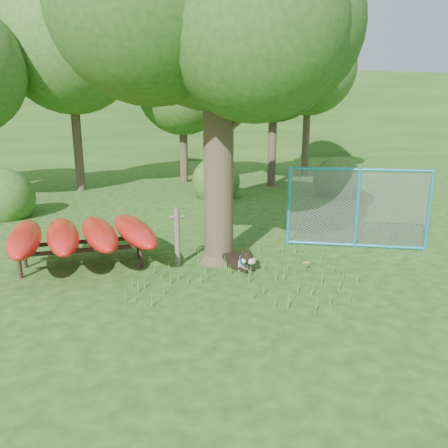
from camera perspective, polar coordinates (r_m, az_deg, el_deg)
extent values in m
plane|color=#1A450D|center=(7.71, 0.91, -9.47)|extent=(80.00, 80.00, 0.00)
cylinder|color=#3D2F21|center=(9.03, -0.73, 10.01)|extent=(0.69, 0.69, 4.86)
cone|color=#3D2F21|center=(9.45, -0.69, -3.34)|extent=(1.04, 1.04, 0.49)
sphere|color=#1E4914|center=(10.00, 7.25, 24.32)|extent=(3.50, 3.50, 3.50)
sphere|color=#1E4914|center=(8.05, 4.18, 24.03)|extent=(3.11, 3.11, 3.11)
cylinder|color=#3D2F21|center=(9.10, 3.02, 14.32)|extent=(1.38, 0.48, 1.04)
cylinder|color=#3D2F21|center=(9.16, -4.07, 16.74)|extent=(1.01, 0.81, 0.99)
cylinder|color=brown|center=(9.09, -6.12, -1.70)|extent=(0.13, 0.13, 1.23)
cylinder|color=brown|center=(8.98, -6.20, 0.91)|extent=(0.34, 0.11, 0.07)
cylinder|color=black|center=(9.32, -25.09, -5.14)|extent=(0.07, 0.07, 0.44)
cylinder|color=black|center=(9.20, -10.79, -4.23)|extent=(0.07, 0.07, 0.44)
cylinder|color=black|center=(9.91, -24.55, -3.97)|extent=(0.07, 0.07, 0.44)
cylinder|color=black|center=(9.79, -11.13, -3.11)|extent=(0.07, 0.07, 0.44)
cube|color=black|center=(9.12, -18.10, -3.30)|extent=(2.66, 0.10, 0.07)
cube|color=black|center=(9.71, -17.98, -2.22)|extent=(2.66, 0.10, 0.07)
ellipsoid|color=red|center=(9.46, -24.59, -1.71)|extent=(0.83, 2.70, 0.43)
ellipsoid|color=red|center=(9.37, -20.32, -1.43)|extent=(0.92, 2.72, 0.43)
ellipsoid|color=red|center=(9.34, -15.98, -1.14)|extent=(1.01, 2.72, 0.43)
ellipsoid|color=red|center=(9.36, -11.64, -0.85)|extent=(1.10, 2.73, 0.43)
cube|color=black|center=(9.18, 0.96, -4.68)|extent=(0.52, 0.76, 0.24)
cube|color=silver|center=(8.97, 2.21, -5.23)|extent=(0.26, 0.22, 0.22)
sphere|color=black|center=(8.77, 3.00, -4.35)|extent=(0.26, 0.26, 0.26)
cube|color=silver|center=(8.70, 3.53, -4.81)|extent=(0.15, 0.17, 0.09)
sphere|color=silver|center=(8.72, 2.69, -4.75)|extent=(0.12, 0.12, 0.12)
sphere|color=silver|center=(8.82, 3.48, -4.53)|extent=(0.12, 0.12, 0.12)
cone|color=black|center=(8.71, 2.49, -3.50)|extent=(0.11, 0.13, 0.13)
cone|color=black|center=(8.80, 3.18, -3.32)|extent=(0.14, 0.14, 0.13)
cylinder|color=black|center=(8.82, 2.40, -5.99)|extent=(0.19, 0.31, 0.07)
cylinder|color=black|center=(8.94, 3.29, -5.73)|extent=(0.19, 0.31, 0.07)
sphere|color=black|center=(9.46, -0.28, -3.44)|extent=(0.16, 0.16, 0.16)
torus|color=#1647A9|center=(8.85, 2.65, -4.60)|extent=(0.26, 0.17, 0.26)
cylinder|color=teal|center=(10.55, 8.48, 2.34)|extent=(0.11, 0.11, 1.89)
cylinder|color=teal|center=(10.64, 17.01, 1.97)|extent=(0.11, 0.11, 1.89)
cylinder|color=teal|center=(10.96, 25.22, 1.56)|extent=(0.11, 0.11, 1.89)
cylinder|color=teal|center=(10.49, 17.37, 6.80)|extent=(2.90, 1.40, 0.07)
cylinder|color=teal|center=(10.86, 16.67, -2.65)|extent=(2.90, 1.40, 0.07)
plane|color=gray|center=(10.64, 17.01, 1.97)|extent=(2.86, 1.33, 3.16)
cylinder|color=#427B28|center=(9.00, 10.60, -5.55)|extent=(0.01, 0.01, 0.18)
sphere|color=yellow|center=(8.97, 10.63, -5.01)|extent=(0.03, 0.03, 0.03)
sphere|color=yellow|center=(8.99, 10.79, -4.89)|extent=(0.03, 0.03, 0.03)
sphere|color=yellow|center=(8.98, 10.39, -5.02)|extent=(0.03, 0.03, 0.03)
sphere|color=yellow|center=(8.95, 10.80, -5.05)|extent=(0.03, 0.03, 0.03)
sphere|color=yellow|center=(8.94, 10.57, -5.00)|extent=(0.03, 0.03, 0.03)
cylinder|color=#3D2F21|center=(18.81, -18.75, 12.13)|extent=(0.36, 0.36, 5.25)
sphere|color=#2B571C|center=(18.97, -19.52, 21.19)|extent=(5.20, 5.20, 5.20)
cylinder|color=#3D2F21|center=(20.11, -5.31, 10.90)|extent=(0.36, 0.36, 3.85)
sphere|color=#2B571C|center=(20.10, -5.47, 17.17)|extent=(4.00, 4.00, 4.00)
cylinder|color=#3D2F21|center=(19.11, 6.37, 12.07)|extent=(0.36, 0.36, 4.76)
sphere|color=#2B571C|center=(19.20, 6.60, 20.20)|extent=(4.80, 4.80, 4.80)
cylinder|color=#3D2F21|center=(23.05, 10.71, 12.46)|extent=(0.36, 0.36, 4.90)
sphere|color=#2B571C|center=(23.14, 11.05, 19.40)|extent=(4.60, 4.60, 4.60)
sphere|color=#2B571C|center=(14.93, -26.53, 0.78)|extent=(1.80, 1.80, 1.80)
sphere|color=#2B571C|center=(17.31, 14.42, 3.54)|extent=(1.80, 1.80, 1.80)
sphere|color=#2B571C|center=(16.56, -1.04, 3.51)|extent=(1.80, 1.80, 1.80)
cube|color=#2B571C|center=(34.83, -12.29, 13.85)|extent=(80.00, 12.00, 6.00)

